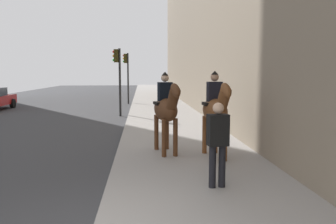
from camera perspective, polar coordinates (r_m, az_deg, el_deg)
name	(u,v)px	position (r m, az deg, el deg)	size (l,w,h in m)	color
mounted_horse_near	(166,108)	(9.40, -0.31, 0.60)	(2.14, 0.83, 2.30)	#4C2B16
mounted_horse_far	(215,110)	(9.01, 8.06, 0.42)	(2.15, 0.63, 2.33)	brown
pedestrian_greeting	(218,139)	(6.71, 8.43, -4.58)	(0.30, 0.43, 1.70)	black
traffic_light_near_curb	(118,71)	(18.61, -8.46, 6.90)	(0.20, 0.44, 3.71)	black
traffic_light_far_curb	(127,70)	(26.00, -7.00, 7.07)	(0.20, 0.44, 3.87)	black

